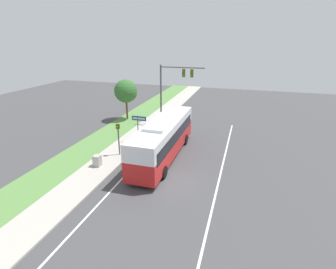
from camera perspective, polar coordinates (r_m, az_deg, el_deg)
ground_plane at (r=20.31m, az=0.40°, el=-9.93°), size 80.00×80.00×0.00m
sidewalk at (r=22.62m, az=-14.95°, el=-7.15°), size 2.80×80.00×0.12m
grass_verge at (r=24.36m, az=-21.42°, el=-5.88°), size 3.60×80.00×0.10m
lane_divider_near at (r=21.48m, az=-8.95°, el=-8.38°), size 0.14×30.00×0.01m
lane_divider_far at (r=19.74m, az=10.67°, el=-11.29°), size 0.14×30.00×0.01m
bus at (r=23.20m, az=-0.97°, el=-0.55°), size 2.63×11.63×3.60m
signal_gantry at (r=31.54m, az=1.02°, el=10.96°), size 5.34×0.41×7.26m
pedestrian_signal at (r=23.89m, az=-10.77°, el=0.03°), size 0.28×0.34×3.06m
street_sign at (r=26.60m, az=-6.44°, el=2.42°), size 1.52×0.08×2.91m
utility_cabinet at (r=22.74m, az=-15.15°, el=-5.53°), size 0.58×0.58×0.93m
roadside_tree at (r=34.33m, az=-9.16°, el=9.29°), size 2.96×2.96×5.18m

